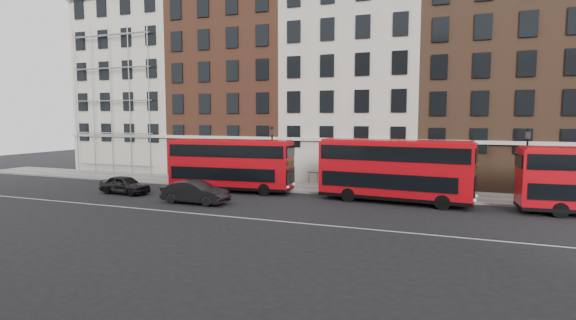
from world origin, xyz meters
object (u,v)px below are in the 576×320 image
at_px(bus_b, 230,164).
at_px(car_front, 195,192).
at_px(car_rear, 125,185).
at_px(bus_c, 394,169).

distance_m(bus_b, car_front, 5.68).
height_order(bus_b, car_rear, bus_b).
distance_m(bus_c, car_rear, 21.43).
relative_size(bus_b, car_front, 2.12).
height_order(car_rear, car_front, car_front).
bearing_deg(car_rear, bus_b, -57.40).
relative_size(bus_b, car_rear, 2.41).
bearing_deg(bus_b, car_rear, -156.44).
distance_m(bus_b, car_rear, 8.70).
bearing_deg(bus_c, car_front, -152.96).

